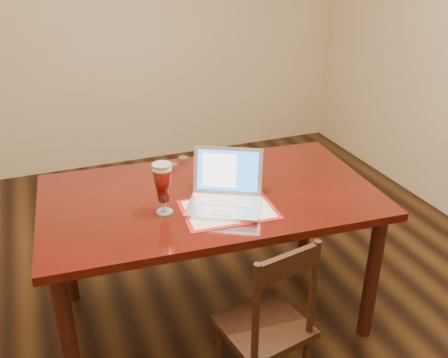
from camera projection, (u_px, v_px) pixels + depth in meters
name	position (u px, v px, depth m)	size (l,w,h in m)	color
ground	(209.00, 319.00, 3.00)	(5.00, 5.00, 0.00)	black
room_shell	(203.00, 15.00, 2.22)	(4.51, 5.01, 2.71)	tan
dining_table	(210.00, 209.00, 2.71)	(1.85, 1.12, 1.10)	#430C09
dining_chair	(268.00, 326.00, 2.35)	(0.45, 0.43, 0.91)	black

